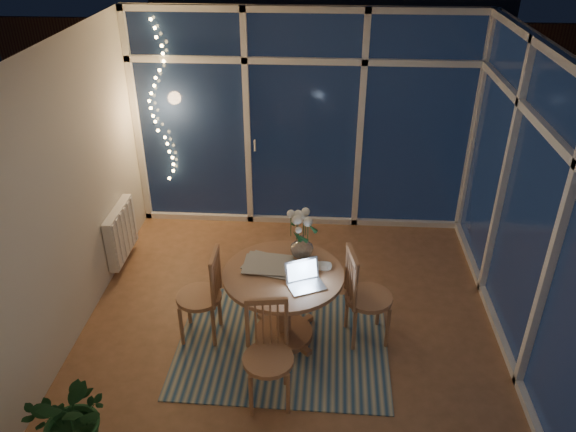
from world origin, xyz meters
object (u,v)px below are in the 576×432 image
(chair_front, at_px, (268,357))
(laptop, at_px, (307,276))
(chair_left, at_px, (199,295))
(chair_right, at_px, (369,295))
(dining_table, at_px, (283,306))
(flower_vase, at_px, (302,246))
(potted_plant, at_px, (77,429))

(chair_front, bearing_deg, laptop, 56.51)
(chair_left, xyz_separation_m, chair_right, (1.53, 0.06, 0.02))
(dining_table, xyz_separation_m, flower_vase, (0.15, 0.27, 0.47))
(chair_front, xyz_separation_m, flower_vase, (0.21, 1.03, 0.37))
(chair_right, height_order, laptop, chair_right)
(dining_table, height_order, flower_vase, flower_vase)
(chair_front, bearing_deg, dining_table, 77.23)
(dining_table, bearing_deg, chair_front, -94.83)
(chair_left, xyz_separation_m, chair_front, (0.70, -0.74, -0.01))
(chair_front, xyz_separation_m, laptop, (0.27, 0.57, 0.38))
(dining_table, xyz_separation_m, chair_right, (0.76, 0.04, 0.12))
(flower_vase, bearing_deg, laptop, -82.65)
(potted_plant, bearing_deg, chair_right, 35.53)
(dining_table, xyz_separation_m, chair_front, (-0.06, -0.76, 0.10))
(chair_right, height_order, flower_vase, chair_right)
(chair_right, relative_size, potted_plant, 1.28)
(chair_right, bearing_deg, dining_table, 82.06)
(chair_left, bearing_deg, chair_front, 43.95)
(dining_table, bearing_deg, laptop, -41.98)
(chair_right, distance_m, laptop, 0.69)
(dining_table, height_order, laptop, laptop)
(chair_right, xyz_separation_m, chair_front, (-0.83, -0.80, -0.03))
(chair_right, distance_m, potted_plant, 2.57)
(chair_front, relative_size, flower_vase, 4.38)
(chair_right, bearing_deg, potted_plant, 114.48)
(chair_left, height_order, chair_front, chair_left)
(chair_left, relative_size, chair_front, 1.02)
(dining_table, distance_m, potted_plant, 1.97)
(laptop, height_order, flower_vase, laptop)
(chair_left, distance_m, potted_plant, 1.54)
(flower_vase, xyz_separation_m, potted_plant, (-1.48, -1.72, -0.45))
(chair_right, relative_size, flower_vase, 4.62)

